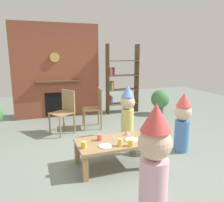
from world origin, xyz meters
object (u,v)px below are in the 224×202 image
Objects in this scene: child_with_cone_hat at (154,160)px; potted_plant_tall at (160,100)px; coffee_table at (112,145)px; child_by_the_chairs at (128,109)px; paper_cup_far_left at (84,145)px; birthday_cake_slice at (127,132)px; child_in_pink at (183,121)px; dining_chair_middle at (96,105)px; paper_cup_near_right at (131,143)px; paper_cup_center at (100,137)px; paper_plate_rear at (105,146)px; paper_plate_front at (132,140)px; dining_chair_left at (65,109)px; paper_cup_near_left at (120,142)px; bookshelf at (120,81)px.

potted_plant_tall is (2.24, 3.46, -0.23)m from child_with_cone_hat.
child_by_the_chairs reaches higher than coffee_table.
birthday_cake_slice is (0.75, 0.25, -0.00)m from paper_cup_far_left.
child_with_cone_hat reaches higher than child_in_pink.
paper_cup_far_left is 1.17m from child_with_cone_hat.
paper_cup_near_right is at bearing 95.23° from dining_chair_middle.
paper_plate_rear is (0.00, -0.25, -0.04)m from paper_cup_center.
paper_plate_front is at bearing 10.95° from paper_plate_rear.
coffee_table is 11.19× the size of paper_cup_center.
child_with_cone_hat is (0.02, -1.15, 0.31)m from coffee_table.
dining_chair_left is (-0.27, 1.59, 0.08)m from paper_cup_center.
dining_chair_middle is at bearing 75.89° from paper_cup_center.
dining_chair_left is 1.35× the size of potted_plant_tall.
paper_cup_near_right is 0.22m from paper_plate_front.
paper_cup_near_left is at bearing -2.72° from child_with_cone_hat.
dining_chair_middle is (0.22, 1.98, 0.08)m from paper_cup_near_left.
paper_plate_rear is (-0.20, 0.05, -0.05)m from paper_cup_near_left.
child_with_cone_hat is 1.17× the size of child_in_pink.
dining_chair_middle is 2.06m from potted_plant_tall.
paper_cup_near_left is 2.00m from dining_chair_middle.
bookshelf is 1.87× the size of child_in_pink.
dining_chair_left is at bearing 89.56° from paper_cup_far_left.
paper_cup_center is at bearing -4.45° from child_in_pink.
paper_plate_front is (0.11, 0.19, -0.04)m from paper_cup_near_right.
paper_cup_near_right is at bearing -11.68° from child_with_cone_hat.
paper_cup_far_left is 0.49× the size of paper_plate_rear.
paper_plate_rear is 0.18× the size of child_in_pink.
potted_plant_tall is (2.41, 2.46, 0.01)m from paper_plate_rear.
child_in_pink is 2.36m from dining_chair_left.
paper_cup_far_left reaches higher than birthday_cake_slice.
paper_cup_center is at bearing -8.19° from child_by_the_chairs.
birthday_cake_slice is at bearing 86.14° from dining_chair_left.
child_in_pink is 1.99m from dining_chair_middle.
child_with_cone_hat is at bearing 69.15° from dining_chair_left.
coffee_table is (-1.28, -2.86, -0.57)m from bookshelf.
bookshelf is 2.11× the size of dining_chair_middle.
potted_plant_tall is at bearing 48.60° from paper_cup_near_left.
paper_cup_far_left is 1.74m from child_in_pink.
paper_plate_front is at bearing 98.27° from dining_chair_middle.
dining_chair_middle is at bearing 87.72° from paper_cup_near_right.
child_in_pink reaches higher than paper_cup_near_left.
child_in_pink is (1.73, 0.17, 0.11)m from paper_cup_far_left.
child_in_pink is (1.00, 0.14, 0.15)m from paper_plate_front.
bookshelf is 10.32× the size of paper_plate_rear.
coffee_table is at bearing 128.14° from paper_cup_near_right.
paper_plate_rear is 3.44m from potted_plant_tall.
paper_plate_front is at bearing -129.60° from potted_plant_tall.
child_by_the_chairs reaches higher than paper_cup_far_left.
child_by_the_chairs is at bearing -107.42° from bookshelf.
paper_cup_near_right is 1.41m from child_by_the_chairs.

